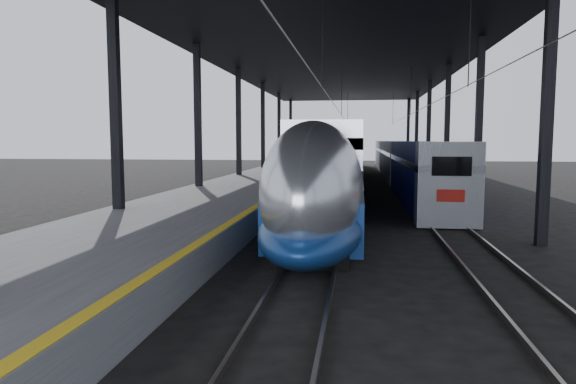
# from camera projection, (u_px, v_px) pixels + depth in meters

# --- Properties ---
(ground) EXTENTS (160.00, 160.00, 0.00)m
(ground) POSITION_uv_depth(u_px,v_px,m) (235.00, 272.00, 14.11)
(ground) COLOR black
(ground) RESTS_ON ground
(platform) EXTENTS (6.00, 80.00, 1.00)m
(platform) POSITION_uv_depth(u_px,v_px,m) (255.00, 187.00, 34.25)
(platform) COLOR #4C4C4F
(platform) RESTS_ON ground
(yellow_strip) EXTENTS (0.30, 80.00, 0.01)m
(yellow_strip) POSITION_uv_depth(u_px,v_px,m) (297.00, 180.00, 33.82)
(yellow_strip) COLOR gold
(yellow_strip) RESTS_ON platform
(rails) EXTENTS (6.52, 80.00, 0.16)m
(rails) POSITION_uv_depth(u_px,v_px,m) (377.00, 195.00, 33.20)
(rails) COLOR slate
(rails) RESTS_ON ground
(canopy) EXTENTS (18.00, 75.00, 9.47)m
(canopy) POSITION_uv_depth(u_px,v_px,m) (338.00, 54.00, 32.65)
(canopy) COLOR black
(canopy) RESTS_ON ground
(tgv_train) EXTENTS (3.04, 65.20, 4.35)m
(tgv_train) POSITION_uv_depth(u_px,v_px,m) (343.00, 160.00, 42.47)
(tgv_train) COLOR silver
(tgv_train) RESTS_ON ground
(second_train) EXTENTS (2.59, 56.05, 3.57)m
(second_train) POSITION_uv_depth(u_px,v_px,m) (399.00, 160.00, 47.40)
(second_train) COLOR navy
(second_train) RESTS_ON ground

